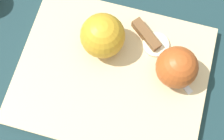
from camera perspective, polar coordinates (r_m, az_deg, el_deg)
ground_plane at (r=0.63m, az=0.00°, el=-1.16°), size 4.00×4.00×0.00m
cutting_board at (r=0.62m, az=0.00°, el=-0.88°), size 0.39×0.33×0.02m
apple_half_left at (r=0.59m, az=-1.74°, el=6.29°), size 0.09×0.09×0.09m
apple_half_right at (r=0.58m, az=11.79°, el=0.48°), size 0.08×0.08×0.08m
knife at (r=0.63m, az=6.80°, el=5.67°), size 0.14×0.14×0.02m
apple_slice at (r=0.63m, az=8.02°, el=4.61°), size 0.05×0.05×0.01m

